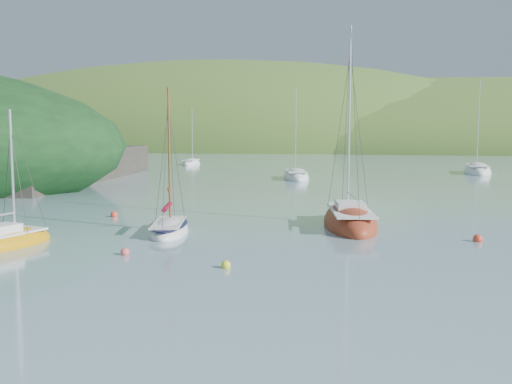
% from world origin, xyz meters
% --- Properties ---
extents(ground, '(700.00, 700.00, 0.00)m').
position_xyz_m(ground, '(0.00, 0.00, 0.00)').
color(ground, '#72949D').
rests_on(ground, ground).
extents(shoreline_hills, '(690.00, 135.00, 56.00)m').
position_xyz_m(shoreline_hills, '(-9.66, 172.42, 0.00)').
color(shoreline_hills, '#396024').
rests_on(shoreline_hills, ground).
extents(daysailer_white, '(3.44, 5.76, 8.32)m').
position_xyz_m(daysailer_white, '(-3.98, 6.91, 0.20)').
color(daysailer_white, white).
rests_on(daysailer_white, ground).
extents(sloop_red, '(4.64, 8.79, 12.38)m').
position_xyz_m(sloop_red, '(5.18, 11.49, 0.23)').
color(sloop_red, maroon).
rests_on(sloop_red, ground).
extents(sailboat_yellow, '(3.07, 5.62, 7.06)m').
position_xyz_m(sailboat_yellow, '(-9.95, 1.44, 0.17)').
color(sailboat_yellow, orange).
rests_on(sailboat_yellow, ground).
extents(distant_sloop_a, '(4.89, 8.49, 11.45)m').
position_xyz_m(distant_sloop_a, '(-4.08, 43.06, 0.19)').
color(distant_sloop_a, white).
rests_on(distant_sloop_a, ground).
extents(distant_sloop_b, '(3.45, 9.36, 13.26)m').
position_xyz_m(distant_sloop_b, '(17.01, 57.83, 0.21)').
color(distant_sloop_b, white).
rests_on(distant_sloop_b, ground).
extents(distant_sloop_c, '(3.42, 7.27, 9.98)m').
position_xyz_m(distant_sloop_c, '(-26.09, 66.44, 0.17)').
color(distant_sloop_c, white).
rests_on(distant_sloop_c, ground).
extents(mooring_buoys, '(21.92, 11.67, 0.48)m').
position_xyz_m(mooring_buoys, '(0.64, 6.67, 0.12)').
color(mooring_buoys, yellow).
rests_on(mooring_buoys, ground).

